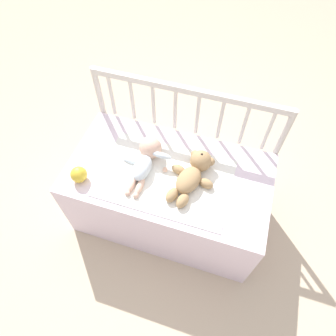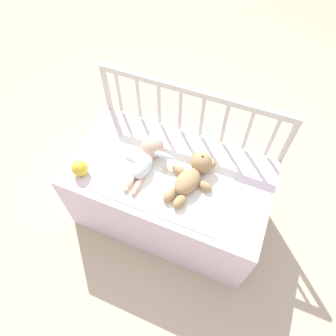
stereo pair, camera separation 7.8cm
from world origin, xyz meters
name	(u,v)px [view 2 (the right image)]	position (x,y,z in m)	size (l,w,h in m)	color
ground_plane	(169,213)	(0.00, 0.00, 0.00)	(12.00, 12.00, 0.00)	#C6B293
crib_mattress	(169,195)	(0.00, 0.00, 0.26)	(1.17, 0.63, 0.52)	silver
crib_rail	(190,122)	(0.00, 0.34, 0.60)	(1.17, 0.04, 0.86)	beige
blanket	(165,178)	(-0.01, -0.04, 0.53)	(0.73, 0.47, 0.01)	white
teddy_bear	(193,175)	(0.14, 0.00, 0.57)	(0.26, 0.37, 0.12)	tan
baby	(147,157)	(-0.14, 0.02, 0.58)	(0.28, 0.38, 0.13)	white
toy_ball	(80,168)	(-0.46, -0.19, 0.57)	(0.09, 0.09, 0.09)	yellow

